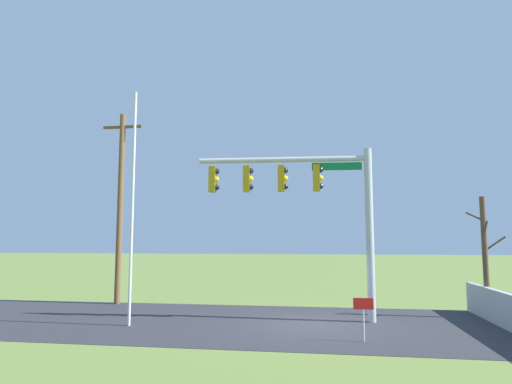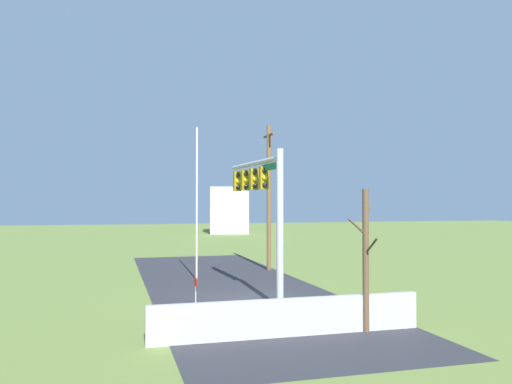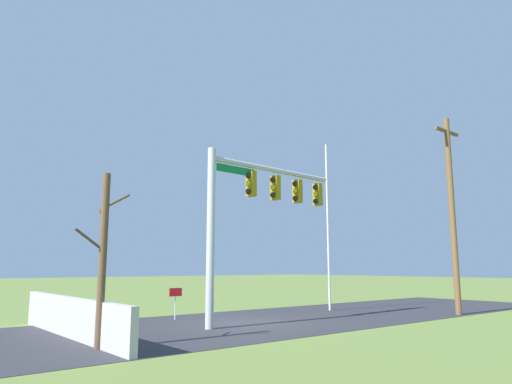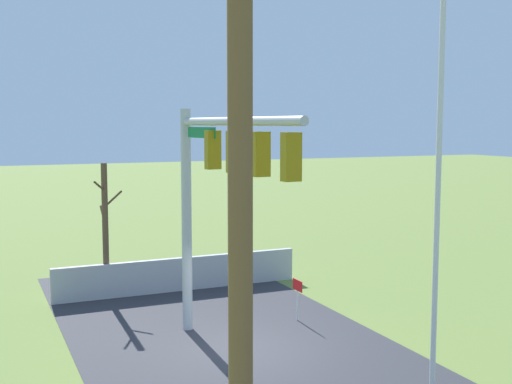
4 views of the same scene
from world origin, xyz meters
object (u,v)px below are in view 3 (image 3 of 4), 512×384
utility_pole (452,210)px  bare_tree (103,257)px  flagpole (328,225)px  signal_mast (255,202)px  open_sign (176,296)px

utility_pole → bare_tree: size_ratio=1.95×
flagpole → bare_tree: flagpole is taller
signal_mast → utility_pole: 9.35m
flagpole → bare_tree: bearing=15.3°
signal_mast → open_sign: size_ratio=5.20×
bare_tree → utility_pole: bearing=174.5°
flagpole → utility_pole: (-2.82, 4.85, 0.51)m
signal_mast → utility_pole: utility_pole is taller
flagpole → open_sign: (7.59, -1.24, -3.13)m
signal_mast → open_sign: (1.55, -3.07, -3.54)m
flagpole → open_sign: size_ratio=6.62×
open_sign → utility_pole: bearing=149.7°
flagpole → open_sign: flagpole is taller
signal_mast → utility_pole: bearing=161.2°
signal_mast → utility_pole: (-8.85, 3.01, 0.09)m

